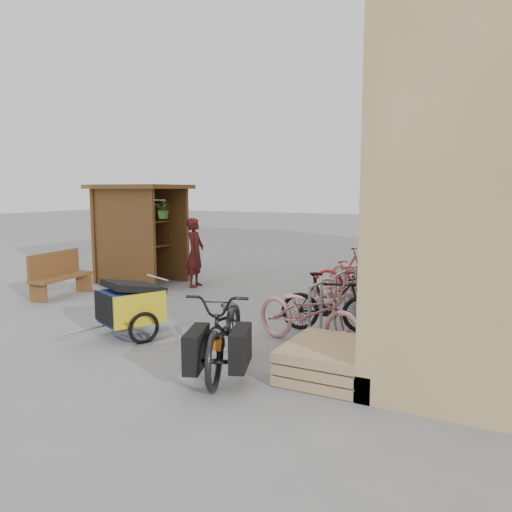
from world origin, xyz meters
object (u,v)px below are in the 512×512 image
at_px(shopping_carts, 430,252).
at_px(bike_6, 380,273).
at_px(kiosk, 137,220).
at_px(bike_7, 390,268).
at_px(bike_2, 343,294).
at_px(person_kiosk, 195,253).
at_px(bike_0, 308,313).
at_px(bike_1, 331,302).
at_px(child_trailer, 131,304).
at_px(bike_5, 366,273).
at_px(bike_4, 359,278).
at_px(bike_3, 355,286).
at_px(cargo_bike, 226,330).
at_px(bench, 59,274).
at_px(pallet_stack, 328,360).

height_order(shopping_carts, bike_6, shopping_carts).
xyz_separation_m(kiosk, bike_7, (5.71, 2.03, -1.07)).
relative_size(kiosk, bike_2, 1.62).
height_order(person_kiosk, bike_7, person_kiosk).
height_order(bike_0, bike_1, bike_0).
distance_m(child_trailer, bike_1, 3.15).
distance_m(bike_1, bike_5, 2.74).
bearing_deg(bike_4, shopping_carts, -19.86).
distance_m(bike_0, bike_3, 2.43).
xyz_separation_m(bike_5, bike_6, (0.11, 0.78, -0.11)).
relative_size(kiosk, bike_7, 1.56).
relative_size(person_kiosk, bike_0, 0.85).
bearing_deg(person_kiosk, bike_1, -129.67).
bearing_deg(cargo_bike, child_trailer, 143.24).
relative_size(bike_5, bike_7, 1.12).
bearing_deg(shopping_carts, child_trailer, -112.83).
relative_size(bike_0, bike_7, 1.19).
bearing_deg(bike_5, bike_6, 3.82).
distance_m(kiosk, person_kiosk, 1.74).
bearing_deg(cargo_bike, shopping_carts, 61.51).
relative_size(bike_3, bike_5, 0.89).
bearing_deg(bike_1, bike_2, -7.00).
distance_m(cargo_bike, bike_3, 3.89).
relative_size(bike_0, bike_1, 1.18).
distance_m(bench, bike_7, 7.36).
distance_m(kiosk, bike_4, 5.55).
bearing_deg(bike_5, bike_2, -166.99).
distance_m(cargo_bike, bike_6, 5.83).
xyz_separation_m(cargo_bike, bike_3, (0.52, 3.85, -0.05)).
bearing_deg(pallet_stack, cargo_bike, -161.49).
distance_m(child_trailer, bike_0, 2.75).
xyz_separation_m(person_kiosk, bike_4, (3.88, 0.18, -0.32)).
bearing_deg(bike_5, cargo_bike, -172.96).
bearing_deg(bike_5, bike_4, -175.91).
xyz_separation_m(pallet_stack, child_trailer, (-3.29, 0.21, 0.30)).
height_order(child_trailer, bike_3, bike_3).
height_order(person_kiosk, bike_0, person_kiosk).
height_order(bench, bike_5, bike_5).
relative_size(person_kiosk, bike_4, 0.86).
distance_m(bike_0, bike_5, 3.61).
relative_size(bike_1, bike_5, 0.89).
relative_size(child_trailer, bike_3, 0.98).
xyz_separation_m(shopping_carts, bike_6, (-0.67, -2.62, -0.23)).
height_order(cargo_bike, bike_4, cargo_bike).
relative_size(shopping_carts, bike_3, 1.09).
relative_size(bike_4, bike_5, 1.05).
distance_m(kiosk, bike_1, 6.09).
relative_size(bench, bike_0, 0.82).
bearing_deg(bike_3, bike_1, 167.87).
bearing_deg(child_trailer, bike_5, 84.47).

